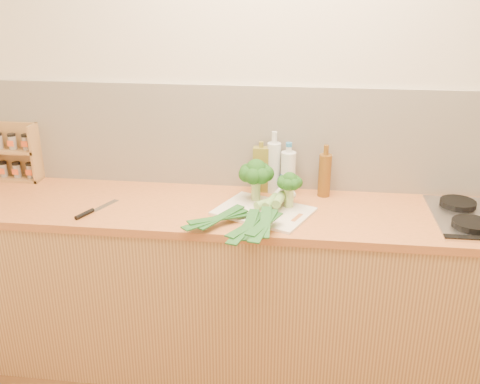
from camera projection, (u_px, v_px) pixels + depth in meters
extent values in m
plane|color=beige|center=(282.00, 114.00, 2.72)|extent=(3.50, 0.00, 3.50)
cube|color=silver|center=(282.00, 139.00, 2.75)|extent=(3.20, 0.02, 0.54)
cube|color=tan|center=(275.00, 292.00, 2.76)|extent=(3.20, 0.60, 0.86)
cube|color=#D5753F|center=(277.00, 213.00, 2.59)|extent=(3.20, 0.62, 0.04)
cylinder|color=black|center=(472.00, 224.00, 2.37)|extent=(0.17, 0.17, 0.03)
cylinder|color=black|center=(458.00, 203.00, 2.59)|extent=(0.17, 0.17, 0.03)
cube|color=white|center=(264.00, 211.00, 2.54)|extent=(0.51, 0.45, 0.01)
cylinder|color=#A3C170|center=(256.00, 191.00, 2.65)|extent=(0.04, 0.04, 0.09)
sphere|color=#14350E|center=(256.00, 170.00, 2.60)|extent=(0.11, 0.11, 0.11)
sphere|color=#14350E|center=(266.00, 174.00, 2.61)|extent=(0.08, 0.08, 0.08)
sphere|color=#14350E|center=(263.00, 171.00, 2.64)|extent=(0.08, 0.08, 0.08)
sphere|color=#14350E|center=(255.00, 170.00, 2.66)|extent=(0.08, 0.08, 0.08)
sphere|color=#14350E|center=(248.00, 171.00, 2.64)|extent=(0.08, 0.08, 0.08)
sphere|color=#14350E|center=(247.00, 174.00, 2.60)|extent=(0.08, 0.08, 0.08)
sphere|color=#14350E|center=(253.00, 176.00, 2.57)|extent=(0.08, 0.08, 0.08)
sphere|color=#14350E|center=(262.00, 176.00, 2.57)|extent=(0.08, 0.08, 0.08)
cylinder|color=#A3C170|center=(289.00, 198.00, 2.57)|extent=(0.04, 0.04, 0.09)
sphere|color=#14350E|center=(290.00, 180.00, 2.53)|extent=(0.08, 0.08, 0.08)
sphere|color=#14350E|center=(297.00, 183.00, 2.53)|extent=(0.06, 0.06, 0.06)
sphere|color=#14350E|center=(294.00, 180.00, 2.56)|extent=(0.06, 0.06, 0.06)
sphere|color=#14350E|center=(288.00, 180.00, 2.57)|extent=(0.06, 0.06, 0.06)
sphere|color=#14350E|center=(283.00, 181.00, 2.55)|extent=(0.06, 0.06, 0.06)
sphere|color=#14350E|center=(283.00, 183.00, 2.53)|extent=(0.06, 0.06, 0.06)
sphere|color=#14350E|center=(288.00, 185.00, 2.51)|extent=(0.06, 0.06, 0.06)
sphere|color=#14350E|center=(294.00, 184.00, 2.51)|extent=(0.06, 0.06, 0.06)
cylinder|color=white|center=(285.00, 197.00, 2.63)|extent=(0.10, 0.11, 0.04)
cylinder|color=#75A753|center=(267.00, 203.00, 2.57)|extent=(0.13, 0.13, 0.04)
cube|color=#184418|center=(219.00, 218.00, 2.40)|extent=(0.27, 0.21, 0.02)
cube|color=#184418|center=(216.00, 219.00, 2.39)|extent=(0.27, 0.28, 0.01)
cube|color=#184418|center=(221.00, 217.00, 2.41)|extent=(0.19, 0.26, 0.02)
cylinder|color=white|center=(279.00, 193.00, 2.64)|extent=(0.07, 0.12, 0.04)
cylinder|color=#75A753|center=(271.00, 202.00, 2.53)|extent=(0.08, 0.15, 0.04)
cube|color=#184418|center=(248.00, 226.00, 2.28)|extent=(0.17, 0.29, 0.02)
cube|color=#184418|center=(247.00, 227.00, 2.27)|extent=(0.14, 0.34, 0.01)
cube|color=#184418|center=(249.00, 224.00, 2.29)|extent=(0.06, 0.28, 0.02)
cylinder|color=white|center=(284.00, 191.00, 2.61)|extent=(0.06, 0.11, 0.04)
cylinder|color=#75A753|center=(279.00, 200.00, 2.51)|extent=(0.06, 0.13, 0.04)
cube|color=#184418|center=(265.00, 223.00, 2.27)|extent=(0.14, 0.30, 0.02)
cube|color=#184418|center=(264.00, 225.00, 2.25)|extent=(0.10, 0.34, 0.01)
cube|color=#184418|center=(265.00, 222.00, 2.27)|extent=(0.06, 0.28, 0.02)
cube|color=silver|center=(105.00, 206.00, 2.62)|extent=(0.09, 0.17, 0.00)
cylinder|color=black|center=(85.00, 214.00, 2.51)|extent=(0.06, 0.11, 0.02)
cube|color=#9F6C44|center=(18.00, 150.00, 2.95)|extent=(0.26, 0.02, 0.32)
cube|color=#9F6C44|center=(18.00, 178.00, 2.96)|extent=(0.26, 0.11, 0.02)
cube|color=#9F6C44|center=(14.00, 150.00, 2.90)|extent=(0.26, 0.11, 0.02)
cube|color=#9F6C44|center=(36.00, 153.00, 2.89)|extent=(0.01, 0.11, 0.32)
cylinder|color=gray|center=(4.00, 170.00, 2.96)|extent=(0.04, 0.04, 0.07)
cylinder|color=gray|center=(17.00, 171.00, 2.95)|extent=(0.04, 0.04, 0.07)
cylinder|color=gray|center=(31.00, 171.00, 2.94)|extent=(0.04, 0.04, 0.07)
cylinder|color=gray|center=(12.00, 142.00, 2.89)|extent=(0.04, 0.04, 0.07)
cylinder|color=gray|center=(26.00, 143.00, 2.88)|extent=(0.04, 0.04, 0.07)
cube|color=olive|center=(261.00, 169.00, 2.77)|extent=(0.08, 0.05, 0.24)
cylinder|color=olive|center=(261.00, 145.00, 2.72)|extent=(0.02, 0.02, 0.03)
cylinder|color=silver|center=(274.00, 168.00, 2.75)|extent=(0.07, 0.07, 0.26)
cylinder|color=silver|center=(274.00, 137.00, 2.69)|extent=(0.03, 0.03, 0.06)
cylinder|color=brown|center=(325.00, 175.00, 2.71)|extent=(0.06, 0.06, 0.22)
cylinder|color=brown|center=(326.00, 150.00, 2.66)|extent=(0.03, 0.03, 0.05)
cylinder|color=silver|center=(288.00, 173.00, 2.73)|extent=(0.08, 0.08, 0.23)
cylinder|color=silver|center=(289.00, 149.00, 2.68)|extent=(0.03, 0.03, 0.03)
cylinder|color=teal|center=(288.00, 180.00, 2.74)|extent=(0.08, 0.08, 0.07)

